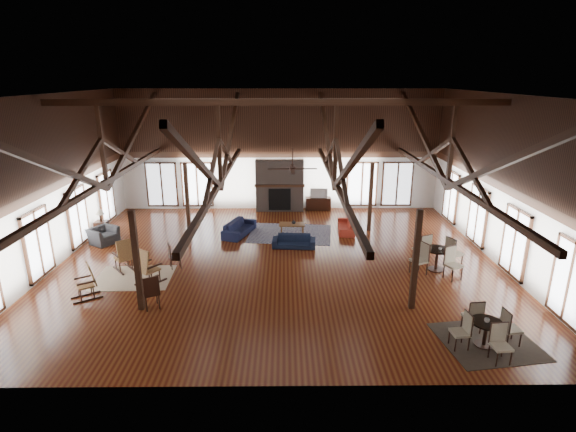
{
  "coord_description": "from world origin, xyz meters",
  "views": [
    {
      "loc": [
        0.22,
        -15.39,
        6.61
      ],
      "look_at": [
        0.37,
        1.0,
        1.46
      ],
      "focal_mm": 28.0,
      "sensor_mm": 36.0,
      "label": 1
    }
  ],
  "objects_px": {
    "cafe_table_far": "(437,255)",
    "tv_console": "(318,204)",
    "coffee_table": "(292,225)",
    "sofa_orange": "(346,226)",
    "sofa_navy_front": "(294,241)",
    "armchair": "(103,235)",
    "sofa_navy_left": "(239,228)",
    "cafe_table_near": "(486,329)"
  },
  "relations": [
    {
      "from": "sofa_navy_front",
      "to": "sofa_navy_left",
      "type": "distance_m",
      "value": 2.81
    },
    {
      "from": "cafe_table_far",
      "to": "sofa_navy_left",
      "type": "bearing_deg",
      "value": 152.52
    },
    {
      "from": "coffee_table",
      "to": "cafe_table_far",
      "type": "relative_size",
      "value": 0.53
    },
    {
      "from": "cafe_table_far",
      "to": "tv_console",
      "type": "height_order",
      "value": "cafe_table_far"
    },
    {
      "from": "sofa_navy_front",
      "to": "cafe_table_far",
      "type": "bearing_deg",
      "value": -20.35
    },
    {
      "from": "tv_console",
      "to": "armchair",
      "type": "bearing_deg",
      "value": -152.53
    },
    {
      "from": "sofa_navy_left",
      "to": "armchair",
      "type": "xyz_separation_m",
      "value": [
        -5.47,
        -1.03,
        0.04
      ]
    },
    {
      "from": "armchair",
      "to": "sofa_navy_front",
      "type": "bearing_deg",
      "value": -62.01
    },
    {
      "from": "coffee_table",
      "to": "cafe_table_far",
      "type": "xyz_separation_m",
      "value": [
        5.03,
        -3.96,
        0.18
      ]
    },
    {
      "from": "tv_console",
      "to": "sofa_orange",
      "type": "bearing_deg",
      "value": -73.61
    },
    {
      "from": "armchair",
      "to": "cafe_table_far",
      "type": "bearing_deg",
      "value": -70.47
    },
    {
      "from": "sofa_orange",
      "to": "coffee_table",
      "type": "bearing_deg",
      "value": -80.86
    },
    {
      "from": "sofa_navy_front",
      "to": "armchair",
      "type": "distance_m",
      "value": 7.83
    },
    {
      "from": "armchair",
      "to": "cafe_table_near",
      "type": "height_order",
      "value": "cafe_table_near"
    },
    {
      "from": "cafe_table_far",
      "to": "tv_console",
      "type": "xyz_separation_m",
      "value": [
        -3.63,
        7.55,
        -0.24
      ]
    },
    {
      "from": "cafe_table_far",
      "to": "sofa_navy_front",
      "type": "bearing_deg",
      "value": 155.61
    },
    {
      "from": "sofa_orange",
      "to": "coffee_table",
      "type": "height_order",
      "value": "sofa_orange"
    },
    {
      "from": "coffee_table",
      "to": "cafe_table_far",
      "type": "bearing_deg",
      "value": -35.52
    },
    {
      "from": "sofa_navy_left",
      "to": "sofa_orange",
      "type": "relative_size",
      "value": 1.14
    },
    {
      "from": "sofa_navy_front",
      "to": "cafe_table_near",
      "type": "xyz_separation_m",
      "value": [
        4.71,
        -6.93,
        0.23
      ]
    },
    {
      "from": "sofa_orange",
      "to": "cafe_table_far",
      "type": "height_order",
      "value": "cafe_table_far"
    },
    {
      "from": "armchair",
      "to": "cafe_table_far",
      "type": "height_order",
      "value": "cafe_table_far"
    },
    {
      "from": "armchair",
      "to": "sofa_navy_left",
      "type": "bearing_deg",
      "value": -47.51
    },
    {
      "from": "coffee_table",
      "to": "cafe_table_near",
      "type": "bearing_deg",
      "value": -58.47
    },
    {
      "from": "sofa_navy_front",
      "to": "armchair",
      "type": "bearing_deg",
      "value": -179.74
    },
    {
      "from": "cafe_table_far",
      "to": "sofa_orange",
      "type": "bearing_deg",
      "value": 122.31
    },
    {
      "from": "coffee_table",
      "to": "tv_console",
      "type": "height_order",
      "value": "tv_console"
    },
    {
      "from": "sofa_navy_front",
      "to": "cafe_table_far",
      "type": "height_order",
      "value": "cafe_table_far"
    },
    {
      "from": "sofa_orange",
      "to": "cafe_table_far",
      "type": "bearing_deg",
      "value": 36.58
    },
    {
      "from": "armchair",
      "to": "cafe_table_far",
      "type": "distance_m",
      "value": 13.1
    },
    {
      "from": "sofa_navy_left",
      "to": "tv_console",
      "type": "xyz_separation_m",
      "value": [
        3.7,
        3.74,
        0.02
      ]
    },
    {
      "from": "sofa_navy_left",
      "to": "armchair",
      "type": "relative_size",
      "value": 1.95
    },
    {
      "from": "sofa_navy_left",
      "to": "armchair",
      "type": "bearing_deg",
      "value": 120.19
    },
    {
      "from": "sofa_navy_left",
      "to": "cafe_table_far",
      "type": "height_order",
      "value": "cafe_table_far"
    },
    {
      "from": "armchair",
      "to": "tv_console",
      "type": "height_order",
      "value": "armchair"
    },
    {
      "from": "sofa_navy_left",
      "to": "sofa_orange",
      "type": "bearing_deg",
      "value": -66.26
    },
    {
      "from": "tv_console",
      "to": "cafe_table_far",
      "type": "bearing_deg",
      "value": -64.32
    },
    {
      "from": "cafe_table_far",
      "to": "tv_console",
      "type": "bearing_deg",
      "value": 115.68
    },
    {
      "from": "sofa_orange",
      "to": "sofa_navy_front",
      "type": "bearing_deg",
      "value": -46.84
    },
    {
      "from": "sofa_navy_left",
      "to": "cafe_table_near",
      "type": "relative_size",
      "value": 1.08
    },
    {
      "from": "coffee_table",
      "to": "tv_console",
      "type": "distance_m",
      "value": 3.85
    },
    {
      "from": "tv_console",
      "to": "cafe_table_near",
      "type": "bearing_deg",
      "value": -74.67
    }
  ]
}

